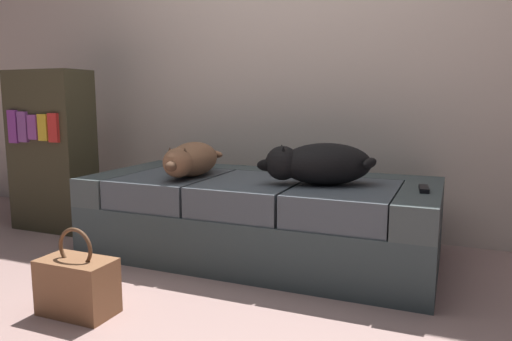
{
  "coord_description": "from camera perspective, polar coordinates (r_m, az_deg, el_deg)",
  "views": [
    {
      "loc": [
        1.02,
        -1.52,
        0.91
      ],
      "look_at": [
        0.0,
        0.93,
        0.51
      ],
      "focal_mm": 33.56,
      "sensor_mm": 36.0,
      "label": 1
    }
  ],
  "objects": [
    {
      "name": "couch",
      "position": [
        2.78,
        0.41,
        -5.61
      ],
      "size": [
        1.96,
        0.89,
        0.46
      ],
      "color": "#374547",
      "rests_on": "ground"
    },
    {
      "name": "bookshelf",
      "position": [
        3.61,
        -23.13,
        2.19
      ],
      "size": [
        0.56,
        0.3,
        1.1
      ],
      "color": "#3D3825",
      "rests_on": "ground"
    },
    {
      "name": "back_wall",
      "position": [
        3.38,
        5.07,
        16.87
      ],
      "size": [
        6.4,
        0.1,
        2.8
      ],
      "primitive_type": "cube",
      "color": "beige",
      "rests_on": "ground"
    },
    {
      "name": "ground_plane",
      "position": [
        2.04,
        -10.57,
        -18.06
      ],
      "size": [
        10.0,
        10.0,
        0.0
      ],
      "primitive_type": "plane",
      "color": "#A7847D"
    },
    {
      "name": "dog_dark",
      "position": [
        2.53,
        7.46,
        0.81
      ],
      "size": [
        0.62,
        0.45,
        0.22
      ],
      "color": "black",
      "rests_on": "couch"
    },
    {
      "name": "dog_tan",
      "position": [
        2.78,
        -7.77,
        1.3
      ],
      "size": [
        0.29,
        0.58,
        0.2
      ],
      "color": "#8D5E41",
      "rests_on": "couch"
    },
    {
      "name": "tv_remote",
      "position": [
        2.49,
        19.38,
        -2.06
      ],
      "size": [
        0.06,
        0.15,
        0.02
      ],
      "primitive_type": "cube",
      "rotation": [
        0.0,
        0.0,
        0.11
      ],
      "color": "black",
      "rests_on": "couch"
    },
    {
      "name": "handbag",
      "position": [
        2.22,
        -20.51,
        -12.69
      ],
      "size": [
        0.32,
        0.18,
        0.38
      ],
      "color": "brown",
      "rests_on": "ground"
    }
  ]
}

